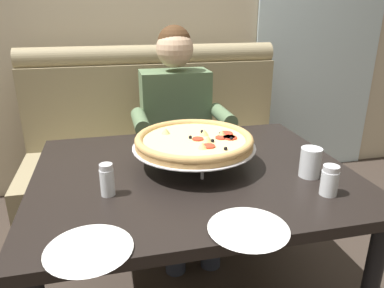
{
  "coord_description": "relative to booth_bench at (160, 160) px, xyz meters",
  "views": [
    {
      "loc": [
        -0.31,
        -1.27,
        1.36
      ],
      "look_at": [
        -0.01,
        -0.01,
        0.87
      ],
      "focal_mm": 33.9,
      "sensor_mm": 36.0,
      "label": 1
    }
  ],
  "objects": [
    {
      "name": "back_wall_with_window",
      "position": [
        0.0,
        0.57,
        1.0
      ],
      "size": [
        6.0,
        0.12,
        2.8
      ],
      "primitive_type": "cube",
      "color": "beige",
      "rests_on": "ground_plane"
    },
    {
      "name": "window_panel",
      "position": [
        1.41,
        0.5,
        1.0
      ],
      "size": [
        1.1,
        0.02,
        2.8
      ],
      "primitive_type": "cube",
      "color": "white",
      "rests_on": "ground_plane"
    },
    {
      "name": "booth_bench",
      "position": [
        0.0,
        0.0,
        0.0
      ],
      "size": [
        1.72,
        0.78,
        1.13
      ],
      "color": "#998966",
      "rests_on": "ground_plane"
    },
    {
      "name": "dining_table",
      "position": [
        0.0,
        -0.96,
        0.27
      ],
      "size": [
        1.23,
        0.99,
        0.76
      ],
      "color": "black",
      "rests_on": "ground_plane"
    },
    {
      "name": "diner_main",
      "position": [
        0.08,
        -0.27,
        0.31
      ],
      "size": [
        0.54,
        0.64,
        1.27
      ],
      "color": "#2D3342",
      "rests_on": "ground_plane"
    },
    {
      "name": "pizza",
      "position": [
        0.01,
        -0.92,
        0.46
      ],
      "size": [
        0.49,
        0.49,
        0.14
      ],
      "color": "silver",
      "rests_on": "dining_table"
    },
    {
      "name": "shaker_pepper_flakes",
      "position": [
        0.41,
        -1.27,
        0.4
      ],
      "size": [
        0.06,
        0.06,
        0.11
      ],
      "color": "white",
      "rests_on": "dining_table"
    },
    {
      "name": "shaker_parmesan",
      "position": [
        -0.33,
        -1.09,
        0.41
      ],
      "size": [
        0.05,
        0.05,
        0.11
      ],
      "color": "white",
      "rests_on": "dining_table"
    },
    {
      "name": "plate_near_left",
      "position": [
        -0.39,
        -1.4,
        0.37
      ],
      "size": [
        0.23,
        0.23,
        0.02
      ],
      "color": "white",
      "rests_on": "dining_table"
    },
    {
      "name": "plate_near_right",
      "position": [
        0.06,
        -1.41,
        0.37
      ],
      "size": [
        0.24,
        0.24,
        0.02
      ],
      "color": "white",
      "rests_on": "dining_table"
    },
    {
      "name": "drinking_glass",
      "position": [
        0.42,
        -1.12,
        0.41
      ],
      "size": [
        0.08,
        0.08,
        0.11
      ],
      "color": "silver",
      "rests_on": "dining_table"
    },
    {
      "name": "patio_chair",
      "position": [
        1.35,
        1.16,
        0.13
      ],
      "size": [
        0.4,
        0.41,
        0.86
      ],
      "color": "black",
      "rests_on": "ground_plane"
    }
  ]
}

